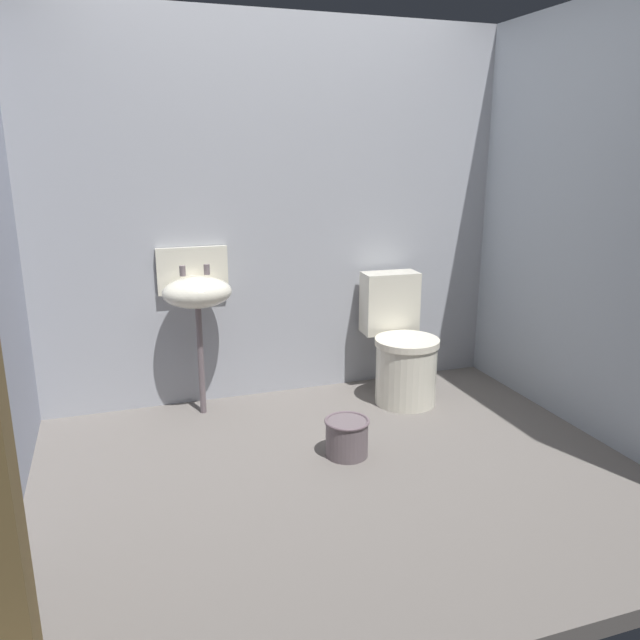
# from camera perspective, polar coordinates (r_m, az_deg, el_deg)

# --- Properties ---
(ground_plane) EXTENTS (3.34, 2.57, 0.08)m
(ground_plane) POSITION_cam_1_polar(r_m,az_deg,el_deg) (3.26, 1.58, -13.88)
(ground_plane) COLOR slate
(wall_back) EXTENTS (3.34, 0.10, 2.32)m
(wall_back) POSITION_cam_1_polar(r_m,az_deg,el_deg) (3.95, -4.08, 9.65)
(wall_back) COLOR #A5A8B1
(wall_back) RESTS_ON ground
(wall_right) EXTENTS (0.10, 2.37, 2.32)m
(wall_right) POSITION_cam_1_polar(r_m,az_deg,el_deg) (3.76, 23.70, 8.11)
(wall_right) COLOR #A0A9B6
(wall_right) RESTS_ON ground
(toilet_near_wall) EXTENTS (0.42, 0.61, 0.78)m
(toilet_near_wall) POSITION_cam_1_polar(r_m,az_deg,el_deg) (3.99, 7.41, -2.71)
(toilet_near_wall) COLOR silver
(toilet_near_wall) RESTS_ON ground
(sink) EXTENTS (0.42, 0.35, 0.99)m
(sink) POSITION_cam_1_polar(r_m,az_deg,el_deg) (3.70, -11.21, 2.65)
(sink) COLOR #685B5F
(sink) RESTS_ON ground
(bucket) EXTENTS (0.24, 0.24, 0.20)m
(bucket) POSITION_cam_1_polar(r_m,az_deg,el_deg) (3.31, 2.47, -10.59)
(bucket) COLOR #685B5F
(bucket) RESTS_ON ground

